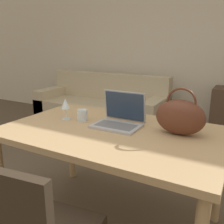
{
  "coord_description": "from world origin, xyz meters",
  "views": [
    {
      "loc": [
        0.85,
        -0.74,
        1.27
      ],
      "look_at": [
        0.09,
        0.62,
        0.84
      ],
      "focal_mm": 40.0,
      "sensor_mm": 36.0,
      "label": 1
    }
  ],
  "objects_px": {
    "wine_glass": "(65,105)",
    "handbag": "(180,117)",
    "couch": "(101,110)",
    "drinking_glass": "(82,115)",
    "laptop": "(120,116)"
  },
  "relations": [
    {
      "from": "couch",
      "to": "wine_glass",
      "type": "bearing_deg",
      "value": -66.23
    },
    {
      "from": "drinking_glass",
      "to": "wine_glass",
      "type": "bearing_deg",
      "value": -170.24
    },
    {
      "from": "wine_glass",
      "to": "handbag",
      "type": "relative_size",
      "value": 0.51
    },
    {
      "from": "wine_glass",
      "to": "handbag",
      "type": "xyz_separation_m",
      "value": [
        0.83,
        0.09,
        0.01
      ]
    },
    {
      "from": "couch",
      "to": "handbag",
      "type": "relative_size",
      "value": 6.5
    },
    {
      "from": "couch",
      "to": "drinking_glass",
      "type": "height_order",
      "value": "couch"
    },
    {
      "from": "handbag",
      "to": "laptop",
      "type": "bearing_deg",
      "value": -178.23
    },
    {
      "from": "couch",
      "to": "drinking_glass",
      "type": "relative_size",
      "value": 23.2
    },
    {
      "from": "drinking_glass",
      "to": "handbag",
      "type": "bearing_deg",
      "value": 5.26
    },
    {
      "from": "drinking_glass",
      "to": "laptop",
      "type": "bearing_deg",
      "value": 10.17
    },
    {
      "from": "couch",
      "to": "drinking_glass",
      "type": "distance_m",
      "value": 2.03
    },
    {
      "from": "couch",
      "to": "wine_glass",
      "type": "distance_m",
      "value": 2.01
    },
    {
      "from": "couch",
      "to": "handbag",
      "type": "xyz_separation_m",
      "value": [
        1.61,
        -1.68,
        0.55
      ]
    },
    {
      "from": "laptop",
      "to": "wine_glass",
      "type": "relative_size",
      "value": 2.01
    },
    {
      "from": "laptop",
      "to": "handbag",
      "type": "relative_size",
      "value": 1.03
    }
  ]
}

